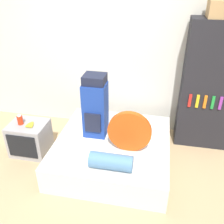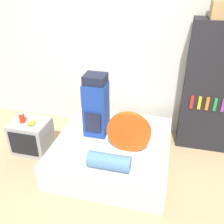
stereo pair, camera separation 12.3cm
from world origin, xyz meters
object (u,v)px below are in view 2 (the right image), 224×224
Objects in this scene: tent_bag at (129,132)px; sleeping_roll at (109,161)px; canister at (22,118)px; television at (31,136)px; bookshelf at (212,89)px; backpack at (96,106)px.

sleeping_roll is at bearing -111.58° from tent_bag.
sleeping_roll is at bearing -19.56° from canister.
bookshelf is (2.55, 0.80, 0.71)m from television.
sleeping_roll is at bearing -21.21° from television.
television is 0.33m from canister.
canister is (-1.60, 0.11, -0.08)m from tent_bag.
canister reaches higher than television.
backpack reaches higher than television.
tent_bag reaches higher than television.
bookshelf is (2.64, 0.81, 0.39)m from canister.
backpack is at bearing 9.07° from television.
television is at bearing 158.79° from sleeping_roll.
television is at bearing -170.93° from backpack.
bookshelf is at bearing 17.37° from television.
backpack reaches higher than sleeping_roll.
sleeping_roll is 0.96× the size of television.
bookshelf is at bearing 47.98° from sleeping_roll.
bookshelf reaches higher than television.
backpack is 1.66× the size of television.
television is 0.28× the size of bookshelf.
sleeping_roll is 1.47m from television.
sleeping_roll is 0.27× the size of bookshelf.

